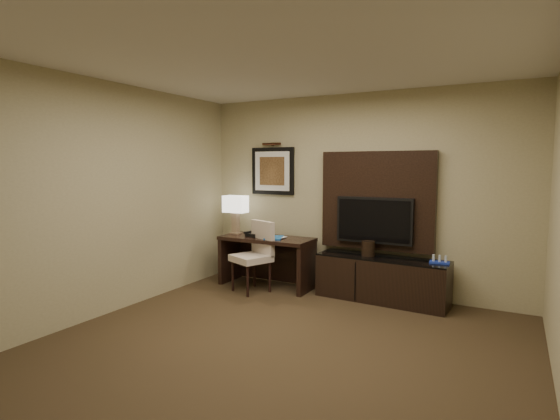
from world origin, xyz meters
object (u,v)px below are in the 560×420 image
Objects in this scene: credenza at (381,279)px; ice_bucket at (368,248)px; tv at (374,220)px; table_lamp at (236,215)px; desk at (267,262)px; desk_chair at (251,257)px; desk_phone at (254,233)px; minibar_tray at (440,260)px.

ice_bucket is (-0.18, 0.00, 0.38)m from credenza.
table_lamp is (-2.06, -0.18, -0.03)m from tv.
desk is 0.36m from desk_chair.
desk_phone reaches higher than desk.
desk_phone is (-1.68, -0.28, -0.26)m from tv.
credenza is at bearing 0.96° from table_lamp.
desk is 0.86m from table_lamp.
ice_bucket is at bearing 179.10° from minibar_tray.
tv is at bearing 43.78° from desk_chair.
desk is 1.65m from tv.
tv reaches higher than table_lamp.
desk_chair is at bearing -169.87° from minibar_tray.
desk reaches higher than minibar_tray.
desk is at bearing -173.54° from credenza.
desk_phone is at bearing -174.81° from ice_bucket.
desk is 6.92× the size of ice_bucket.
table_lamp is 0.46m from desk_phone.
table_lamp is at bearing 179.79° from desk_phone.
ice_bucket reaches higher than minibar_tray.
minibar_tray is at bearing 0.55° from table_lamp.
desk_chair is 1.74× the size of table_lamp.
credenza is 7.25× the size of minibar_tray.
desk_chair is 4.94× the size of ice_bucket.
desk_chair is at bearing -159.53° from tv.
table_lamp is at bearing 173.67° from desk.
desk_phone is 1.01× the size of ice_bucket.
ice_bucket is at bearing 4.04° from desk.
minibar_tray is at bearing -0.90° from ice_bucket.
desk is at bearing 28.68° from desk_phone.
tv reaches higher than desk.
desk_phone is (0.39, -0.11, -0.23)m from table_lamp.
credenza is 1.76m from desk_chair.
tv is 1.05× the size of desk_chair.
desk_chair is at bearing -162.58° from credenza.
ice_bucket is at bearing -104.33° from tv.
tv is 5.11× the size of desk_phone.
minibar_tray is at bearing -9.99° from tv.
desk_phone is at bearing -166.58° from desk.
minibar_tray is at bearing 33.43° from desk_chair.
ice_bucket is 0.85× the size of minibar_tray.
table_lamp is at bearing -179.45° from minibar_tray.
table_lamp is at bearing -178.83° from ice_bucket.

